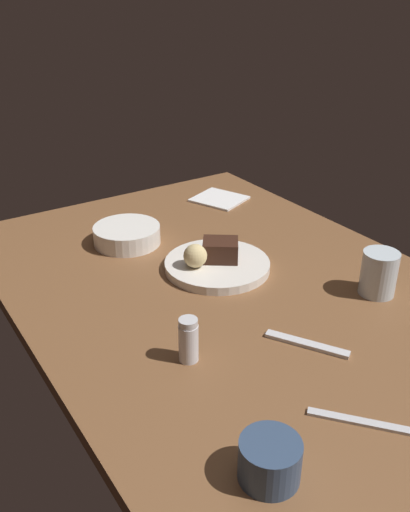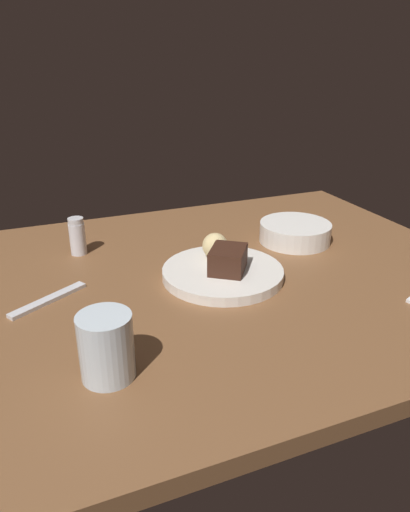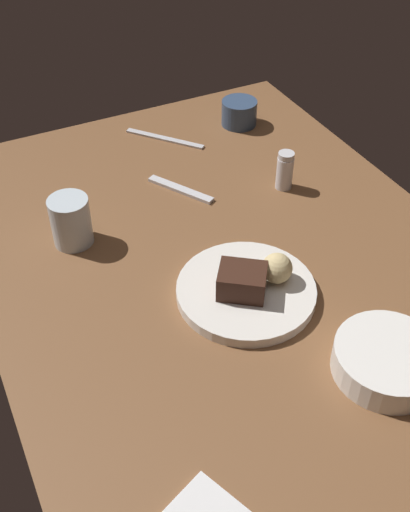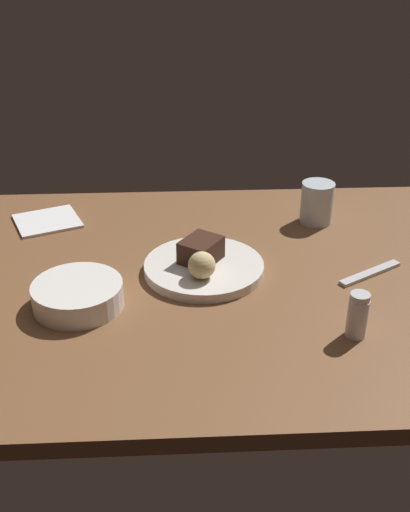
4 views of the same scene
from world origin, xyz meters
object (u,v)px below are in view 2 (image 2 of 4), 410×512
object	(u,v)px
water_glass	(106,347)
side_bowl	(295,232)
chocolate_cake_slice	(228,260)
dessert_spoon	(48,300)
bread_roll	(215,246)
dessert_plate	(223,273)
salt_shaker	(77,236)

from	to	relation	value
water_glass	side_bowl	bearing A→B (deg)	33.21
chocolate_cake_slice	dessert_spoon	bearing A→B (deg)	173.11
bread_roll	dessert_plate	bearing A→B (deg)	-96.94
bread_roll	side_bowl	xyz separation A→B (cm)	(22.11, 5.49, -2.25)
chocolate_cake_slice	water_glass	distance (cm)	33.52
dessert_plate	chocolate_cake_slice	distance (cm)	3.45
side_bowl	dessert_spoon	bearing A→B (deg)	-171.66
water_glass	chocolate_cake_slice	bearing A→B (deg)	36.97
dessert_plate	side_bowl	xyz separation A→B (cm)	(22.75, 10.77, 1.26)
water_glass	salt_shaker	bearing A→B (deg)	86.81
salt_shaker	side_bowl	world-z (taller)	salt_shaker
side_bowl	dessert_spoon	distance (cm)	55.30
water_glass	bread_roll	bearing A→B (deg)	44.67
dessert_plate	dessert_spoon	bearing A→B (deg)	175.07
chocolate_cake_slice	side_bowl	distance (cm)	25.32
chocolate_cake_slice	salt_shaker	xyz separation A→B (cm)	(-24.35, 23.27, -0.19)
dessert_plate	water_glass	bearing A→B (deg)	-140.94
chocolate_cake_slice	bread_roll	size ratio (longest dim) A/B	1.49
chocolate_cake_slice	water_glass	xyz separation A→B (cm)	(-26.78, -20.16, 0.47)
chocolate_cake_slice	dessert_spoon	distance (cm)	32.89
bread_roll	water_glass	world-z (taller)	water_glass
bread_roll	dessert_spoon	xyz separation A→B (cm)	(-32.57, -2.53, -4.11)
water_glass	dessert_spoon	distance (cm)	25.10
dessert_plate	salt_shaker	distance (cm)	32.66
water_glass	dessert_spoon	world-z (taller)	water_glass
bread_roll	salt_shaker	size ratio (longest dim) A/B	0.64
chocolate_cake_slice	salt_shaker	world-z (taller)	salt_shaker
dessert_plate	chocolate_cake_slice	bearing A→B (deg)	-66.41
side_bowl	dessert_spoon	world-z (taller)	side_bowl
dessert_plate	bread_roll	world-z (taller)	bread_roll
salt_shaker	side_bowl	distance (cm)	47.99
water_glass	side_bowl	size ratio (longest dim) A/B	0.58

